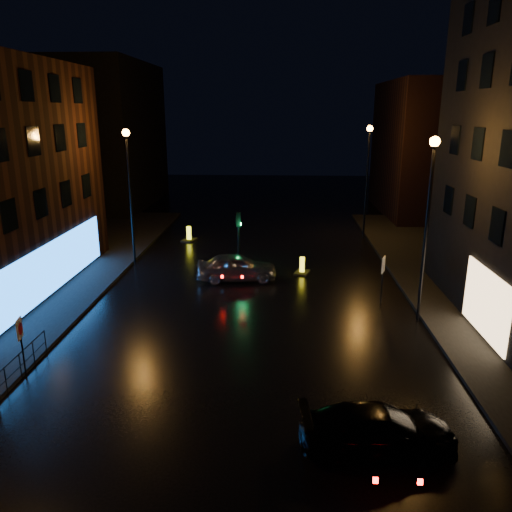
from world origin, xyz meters
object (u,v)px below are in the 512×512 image
object	(u,v)px
dark_sedan	(378,429)
bollard_near	(302,270)
road_sign_right	(383,269)
road_sign_left	(20,334)
silver_hatchback	(237,267)
traffic_signal	(239,259)
bollard_far	(189,238)

from	to	relation	value
dark_sedan	bollard_near	xyz separation A→B (m)	(-1.52, 16.16, -0.43)
dark_sedan	road_sign_right	size ratio (longest dim) A/B	1.83
bollard_near	road_sign_left	xyz separation A→B (m)	(-10.60, -12.68, 1.50)
silver_hatchback	road_sign_left	world-z (taller)	road_sign_left
dark_sedan	road_sign_left	distance (m)	12.66
traffic_signal	bollard_near	xyz separation A→B (m)	(3.91, -1.21, -0.28)
bollard_far	bollard_near	bearing A→B (deg)	-25.30
traffic_signal	bollard_near	bearing A→B (deg)	-17.18
road_sign_left	road_sign_right	xyz separation A→B (m)	(14.39, 7.98, 0.12)
traffic_signal	bollard_far	distance (m)	7.55
dark_sedan	bollard_near	world-z (taller)	dark_sedan
traffic_signal	dark_sedan	size ratio (longest dim) A/B	0.77
silver_hatchback	traffic_signal	bearing A→B (deg)	-3.76
traffic_signal	bollard_far	bearing A→B (deg)	124.39
traffic_signal	road_sign_left	size ratio (longest dim) A/B	1.50
bollard_near	road_sign_left	distance (m)	16.59
traffic_signal	dark_sedan	distance (m)	18.19
silver_hatchback	bollard_near	world-z (taller)	silver_hatchback
bollard_near	bollard_far	size ratio (longest dim) A/B	0.92
bollard_near	road_sign_left	size ratio (longest dim) A/B	0.58
road_sign_left	road_sign_right	bearing A→B (deg)	17.03
dark_sedan	road_sign_right	xyz separation A→B (m)	(2.27, 11.46, 1.19)
silver_hatchback	bollard_far	bearing A→B (deg)	20.35
silver_hatchback	bollard_far	xyz separation A→B (m)	(-4.36, 8.84, -0.54)
bollard_near	road_sign_right	size ratio (longest dim) A/B	0.54
silver_hatchback	bollard_near	size ratio (longest dim) A/B	3.43
silver_hatchback	bollard_near	distance (m)	4.10
bollard_near	road_sign_left	bearing A→B (deg)	-112.93
silver_hatchback	road_sign_right	xyz separation A→B (m)	(7.60, -3.29, 1.06)
silver_hatchback	dark_sedan	bearing A→B (deg)	-166.03
dark_sedan	silver_hatchback	bearing A→B (deg)	14.27
bollard_far	silver_hatchback	bearing A→B (deg)	-46.75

